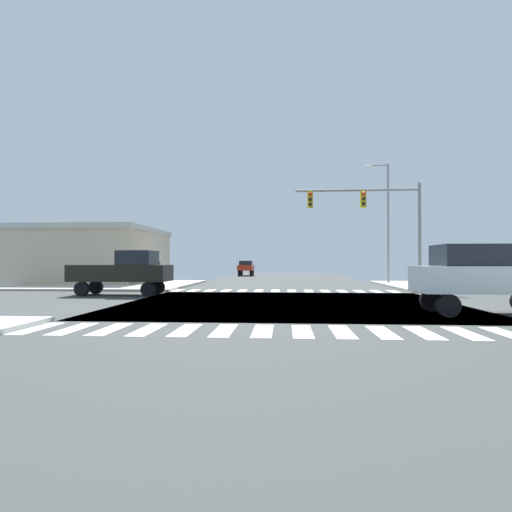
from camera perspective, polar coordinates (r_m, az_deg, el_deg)
ground at (r=18.00m, az=4.55°, el=-6.49°), size 90.00×90.00×0.05m
sidewalk_corner_ne at (r=32.74m, az=27.74°, el=-3.66°), size 12.00×12.00×0.14m
sidewalk_corner_nw at (r=32.58m, az=-19.28°, el=-3.72°), size 12.00×12.00×0.14m
crosswalk_near at (r=10.76m, az=3.64°, el=-10.22°), size 13.50×2.00×0.01m
crosswalk_far at (r=25.27m, az=3.80°, el=-4.78°), size 13.50×2.00×0.01m
traffic_signal_mast at (r=26.22m, az=15.39°, el=5.98°), size 7.53×0.55×6.51m
street_lamp at (r=34.28m, az=17.31°, el=5.57°), size 1.78×0.32×9.44m
bank_building at (r=37.46m, az=-22.56°, el=0.06°), size 13.48×10.68×4.54m
pickup_nearside_1 at (r=23.02m, az=-17.59°, el=-1.93°), size 5.10×2.00×2.35m
suv_farside_1 at (r=15.92m, az=29.07°, el=-2.02°), size 4.60×1.96×2.34m
sedan_crossing_1 at (r=52.17m, az=-1.37°, el=-1.49°), size 1.80×4.30×1.88m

